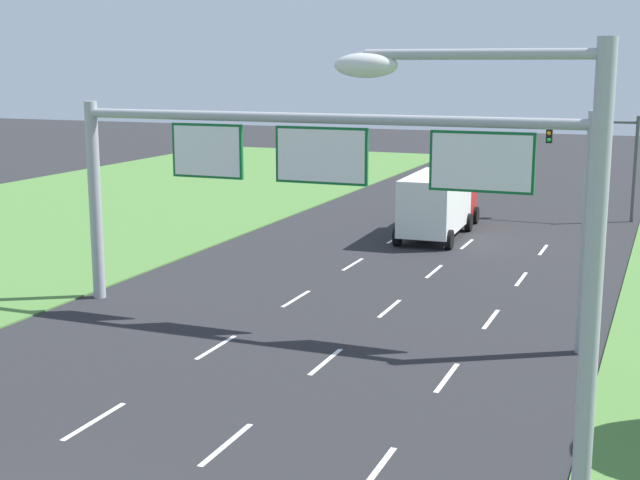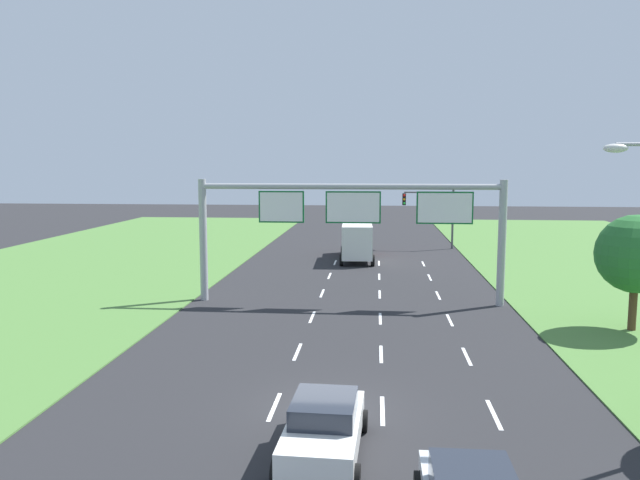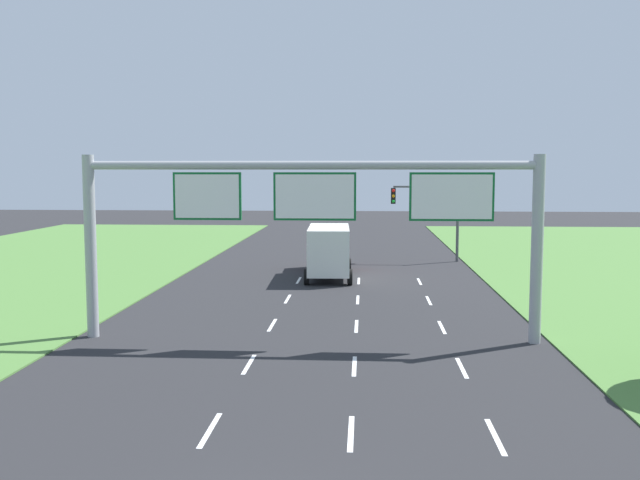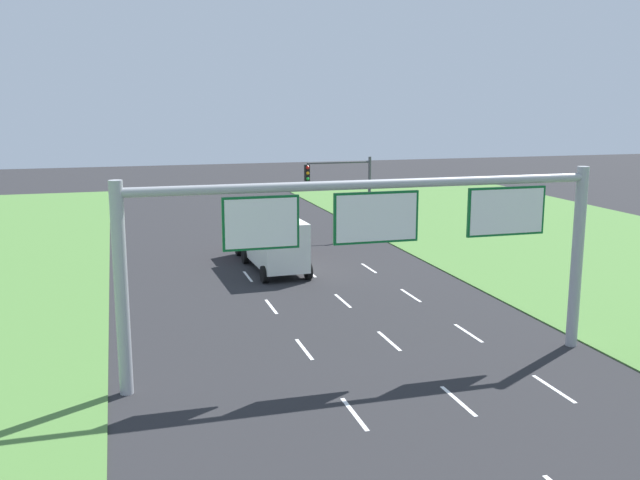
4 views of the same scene
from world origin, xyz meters
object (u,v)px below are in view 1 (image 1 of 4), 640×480
at_px(sign_gantry, 323,172).
at_px(street_lamp, 543,405).
at_px(box_truck, 439,201).
at_px(traffic_light_mast, 598,148).

xyz_separation_m(sign_gantry, street_lamp, (9.28, -17.66, 0.14)).
height_order(box_truck, sign_gantry, sign_gantry).
height_order(box_truck, street_lamp, street_lamp).
bearing_deg(traffic_light_mast, sign_gantry, -105.11).
xyz_separation_m(box_truck, traffic_light_mast, (6.70, 7.38, 2.19)).
distance_m(sign_gantry, street_lamp, 19.95).
bearing_deg(sign_gantry, street_lamp, -62.28).
distance_m(box_truck, traffic_light_mast, 10.20).
bearing_deg(sign_gantry, box_truck, 91.11).
relative_size(box_truck, street_lamp, 0.97).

